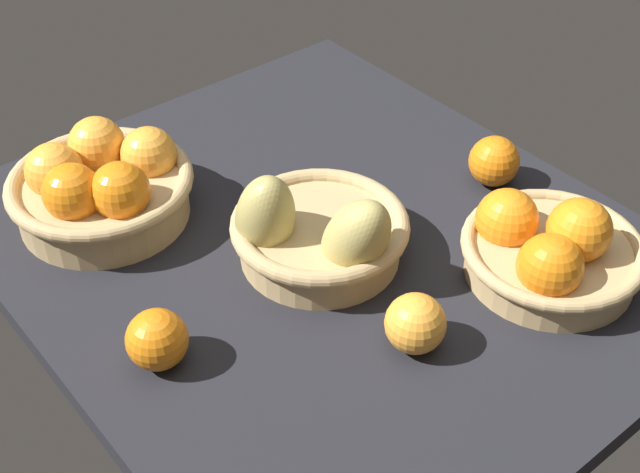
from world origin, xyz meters
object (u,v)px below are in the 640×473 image
Objects in this scene: basket_far_right at (101,185)px; loose_orange_back_gap at (494,161)px; basket_near_left at (549,250)px; basket_center_pears at (317,233)px; loose_orange_side_gap at (415,324)px; loose_orange_front_gap at (157,340)px.

loose_orange_back_gap is at bearing -121.41° from basket_far_right.
basket_far_right is 1.09× the size of basket_near_left.
basket_far_right is 1.01× the size of basket_center_pears.
basket_near_left is 20.52cm from loose_orange_side_gap.
basket_near_left is 46.82cm from loose_orange_front_gap.
basket_center_pears reaches higher than basket_near_left.
loose_orange_back_gap is (-2.76, -28.92, -0.84)cm from basket_center_pears.
loose_orange_side_gap is at bearing -124.58° from loose_orange_front_gap.
loose_orange_back_gap is (-0.65, -52.69, 0.08)cm from loose_orange_front_gap.
basket_center_pears is (-24.52, -15.77, -0.51)cm from basket_far_right.
loose_orange_front_gap is 52.70cm from loose_orange_back_gap.
basket_far_right is 27.85cm from loose_orange_front_gap.
loose_orange_back_gap reaches higher than loose_orange_front_gap.
loose_orange_back_gap is 1.02× the size of loose_orange_side_gap.
loose_orange_back_gap is at bearing -28.80° from basket_near_left.
basket_far_right is 3.44× the size of loose_orange_back_gap.
basket_near_left is 27.78cm from basket_center_pears.
basket_far_right reaches higher than loose_orange_back_gap.
loose_orange_back_gap is (-27.29, -44.69, -1.35)cm from basket_far_right.
basket_near_left reaches higher than loose_orange_side_gap.
basket_near_left is 3.16× the size of loose_orange_back_gap.
basket_center_pears is at bearing -2.55° from loose_orange_side_gap.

